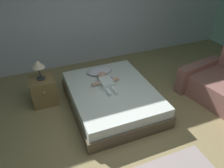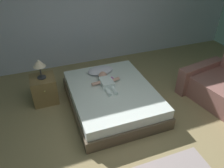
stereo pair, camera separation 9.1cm
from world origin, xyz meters
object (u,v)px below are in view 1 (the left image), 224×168
object	(u,v)px
baby	(106,82)
toothbrush	(113,78)
bed	(112,97)
lamp	(38,65)
pillow	(100,71)
nightstand	(44,90)

from	to	relation	value
baby	toothbrush	bearing A→B (deg)	36.11
bed	toothbrush	xyz separation A→B (m)	(0.13, 0.31, 0.20)
baby	lamp	world-z (taller)	lamp
pillow	lamp	distance (m)	1.16
toothbrush	baby	bearing A→B (deg)	-143.89
bed	nightstand	bearing A→B (deg)	152.49
pillow	nightstand	bearing A→B (deg)	179.97
bed	pillow	xyz separation A→B (m)	(-0.03, 0.59, 0.25)
pillow	baby	xyz separation A→B (m)	(-0.03, -0.42, 0.00)
pillow	lamp	xyz separation A→B (m)	(-1.11, 0.00, 0.35)
baby	pillow	bearing A→B (deg)	85.86
pillow	toothbrush	xyz separation A→B (m)	(0.16, -0.28, -0.05)
pillow	baby	size ratio (longest dim) A/B	0.78
baby	nightstand	xyz separation A→B (m)	(-1.08, 0.42, -0.19)
bed	baby	xyz separation A→B (m)	(-0.06, 0.17, 0.26)
toothbrush	nightstand	world-z (taller)	nightstand
toothbrush	lamp	world-z (taller)	lamp
toothbrush	pillow	bearing A→B (deg)	119.16
bed	baby	bearing A→B (deg)	108.33
toothbrush	lamp	xyz separation A→B (m)	(-1.27, 0.29, 0.40)
bed	nightstand	xyz separation A→B (m)	(-1.14, 0.59, 0.07)
pillow	lamp	size ratio (longest dim) A/B	1.35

